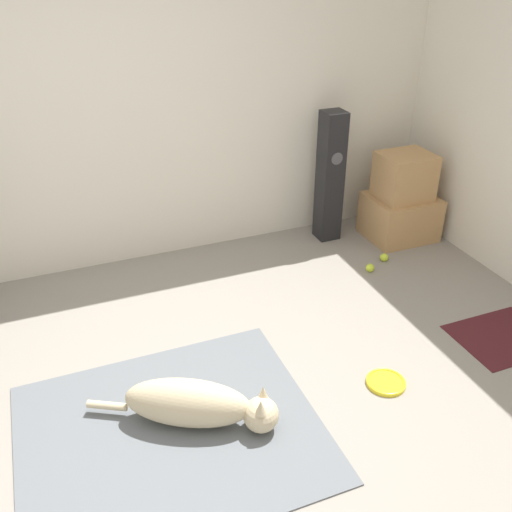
{
  "coord_description": "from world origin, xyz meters",
  "views": [
    {
      "loc": [
        -0.58,
        -2.05,
        2.32
      ],
      "look_at": [
        0.64,
        1.0,
        0.45
      ],
      "focal_mm": 40.0,
      "sensor_mm": 36.0,
      "label": 1
    }
  ],
  "objects_px": {
    "dog": "(197,404)",
    "cardboard_box_upper": "(404,176)",
    "floor_speaker": "(330,177)",
    "tennis_ball_near_speaker": "(370,268)",
    "frisbee": "(386,382)",
    "cardboard_box_lower": "(400,217)",
    "tennis_ball_by_boxes": "(384,257)"
  },
  "relations": [
    {
      "from": "dog",
      "to": "tennis_ball_by_boxes",
      "type": "bearing_deg",
      "value": 30.72
    },
    {
      "from": "frisbee",
      "to": "tennis_ball_by_boxes",
      "type": "bearing_deg",
      "value": 57.55
    },
    {
      "from": "dog",
      "to": "floor_speaker",
      "type": "distance_m",
      "value": 2.41
    },
    {
      "from": "cardboard_box_upper",
      "to": "tennis_ball_near_speaker",
      "type": "height_order",
      "value": "cardboard_box_upper"
    },
    {
      "from": "dog",
      "to": "cardboard_box_lower",
      "type": "height_order",
      "value": "cardboard_box_lower"
    },
    {
      "from": "cardboard_box_lower",
      "to": "cardboard_box_upper",
      "type": "distance_m",
      "value": 0.38
    },
    {
      "from": "tennis_ball_near_speaker",
      "to": "dog",
      "type": "bearing_deg",
      "value": -148.89
    },
    {
      "from": "frisbee",
      "to": "tennis_ball_by_boxes",
      "type": "distance_m",
      "value": 1.47
    },
    {
      "from": "frisbee",
      "to": "tennis_ball_by_boxes",
      "type": "height_order",
      "value": "tennis_ball_by_boxes"
    },
    {
      "from": "frisbee",
      "to": "cardboard_box_lower",
      "type": "bearing_deg",
      "value": 54.03
    },
    {
      "from": "cardboard_box_upper",
      "to": "cardboard_box_lower",
      "type": "bearing_deg",
      "value": 22.75
    },
    {
      "from": "frisbee",
      "to": "cardboard_box_upper",
      "type": "bearing_deg",
      "value": 54.25
    },
    {
      "from": "dog",
      "to": "cardboard_box_upper",
      "type": "distance_m",
      "value": 2.71
    },
    {
      "from": "cardboard_box_upper",
      "to": "tennis_ball_near_speaker",
      "type": "relative_size",
      "value": 6.38
    },
    {
      "from": "cardboard_box_lower",
      "to": "cardboard_box_upper",
      "type": "xyz_separation_m",
      "value": [
        -0.01,
        -0.01,
        0.38
      ]
    },
    {
      "from": "cardboard_box_upper",
      "to": "tennis_ball_by_boxes",
      "type": "xyz_separation_m",
      "value": [
        -0.34,
        -0.33,
        -0.53
      ]
    },
    {
      "from": "frisbee",
      "to": "floor_speaker",
      "type": "distance_m",
      "value": 1.96
    },
    {
      "from": "tennis_ball_by_boxes",
      "to": "tennis_ball_near_speaker",
      "type": "xyz_separation_m",
      "value": [
        -0.19,
        -0.1,
        0.0
      ]
    },
    {
      "from": "cardboard_box_lower",
      "to": "cardboard_box_upper",
      "type": "relative_size",
      "value": 1.32
    },
    {
      "from": "frisbee",
      "to": "tennis_ball_by_boxes",
      "type": "xyz_separation_m",
      "value": [
        0.79,
        1.24,
        0.02
      ]
    },
    {
      "from": "tennis_ball_near_speaker",
      "to": "floor_speaker",
      "type": "bearing_deg",
      "value": 93.2
    },
    {
      "from": "floor_speaker",
      "to": "tennis_ball_near_speaker",
      "type": "height_order",
      "value": "floor_speaker"
    },
    {
      "from": "dog",
      "to": "frisbee",
      "type": "distance_m",
      "value": 1.13
    },
    {
      "from": "dog",
      "to": "frisbee",
      "type": "height_order",
      "value": "dog"
    },
    {
      "from": "dog",
      "to": "floor_speaker",
      "type": "xyz_separation_m",
      "value": [
        1.67,
        1.69,
        0.41
      ]
    },
    {
      "from": "dog",
      "to": "tennis_ball_by_boxes",
      "type": "xyz_separation_m",
      "value": [
        1.9,
        1.13,
        -0.11
      ]
    },
    {
      "from": "cardboard_box_lower",
      "to": "tennis_ball_near_speaker",
      "type": "relative_size",
      "value": 8.42
    },
    {
      "from": "floor_speaker",
      "to": "tennis_ball_by_boxes",
      "type": "xyz_separation_m",
      "value": [
        0.23,
        -0.56,
        -0.52
      ]
    },
    {
      "from": "frisbee",
      "to": "tennis_ball_near_speaker",
      "type": "height_order",
      "value": "tennis_ball_near_speaker"
    },
    {
      "from": "floor_speaker",
      "to": "tennis_ball_by_boxes",
      "type": "relative_size",
      "value": 16.7
    },
    {
      "from": "cardboard_box_lower",
      "to": "floor_speaker",
      "type": "xyz_separation_m",
      "value": [
        -0.58,
        0.23,
        0.37
      ]
    },
    {
      "from": "cardboard_box_lower",
      "to": "tennis_ball_by_boxes",
      "type": "height_order",
      "value": "cardboard_box_lower"
    }
  ]
}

